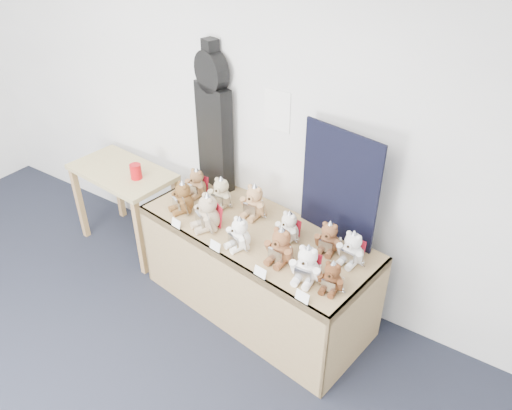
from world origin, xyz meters
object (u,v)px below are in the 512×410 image
Objects in this scene: display_table at (250,253)px; teddy_front_far_left at (183,198)px; side_table at (124,183)px; red_cup at (136,171)px; teddy_back_centre_right at (289,227)px; teddy_front_far_right at (307,265)px; teddy_front_end at (332,277)px; teddy_back_centre_left at (254,202)px; teddy_back_left at (221,194)px; teddy_back_end at (352,249)px; teddy_back_right at (329,238)px; teddy_front_left at (207,213)px; teddy_back_far_left at (197,183)px; guitar_case at (214,119)px; teddy_front_right at (281,247)px; teddy_front_centre at (239,234)px.

teddy_front_far_left is (-0.60, -0.02, 0.27)m from display_table.
red_cup reaches higher than side_table.
teddy_back_centre_right is at bearing 32.61° from teddy_front_far_left.
teddy_front_far_right is 1.23× the size of teddy_front_end.
teddy_front_far_right is at bearing -29.72° from teddy_back_centre_left.
teddy_back_left is at bearing 70.55° from teddy_front_far_left.
teddy_back_end is (0.83, -0.10, -0.01)m from teddy_back_centre_left.
teddy_back_left is at bearing 171.14° from teddy_back_right.
teddy_front_left is 1.21× the size of teddy_back_far_left.
teddy_back_end is 1.03× the size of teddy_back_far_left.
guitar_case reaches higher than teddy_back_left.
red_cup is 1.92m from teddy_back_end.
teddy_back_far_left is at bearing -177.58° from teddy_back_end.
display_table is 0.79m from teddy_front_end.
teddy_back_left is (0.81, 0.10, 0.02)m from red_cup.
teddy_back_far_left is (-0.35, 0.30, -0.02)m from teddy_front_left.
teddy_front_end is at bearing -3.54° from teddy_front_far_right.
teddy_back_end is (0.39, 0.25, -0.01)m from teddy_front_right.
teddy_front_far_left is 1.07× the size of teddy_back_far_left.
teddy_back_centre_right is at bearing -1.74° from guitar_case.
teddy_back_end is at bearing 38.36° from teddy_front_centre.
teddy_back_centre_right is (0.64, -0.08, -0.01)m from teddy_back_left.
teddy_back_centre_left reaches higher than teddy_back_far_left.
teddy_front_left is 1.32× the size of teddy_front_end.
teddy_back_centre_right is at bearing 47.82° from teddy_front_left.
display_table is 0.77m from teddy_back_end.
display_table is at bearing 0.11° from side_table.
teddy_back_left is 1.06× the size of teddy_back_right.
teddy_front_centre is 0.60m from teddy_back_right.
display_table is 7.23× the size of teddy_back_far_left.
side_table is 3.59× the size of teddy_back_left.
side_table is at bearing -162.98° from teddy_front_left.
red_cup is 1.10m from teddy_back_centre_left.
display_table is at bearing -170.21° from teddy_back_right.
guitar_case is 4.09× the size of teddy_front_far_right.
teddy_front_left reaches higher than teddy_back_left.
teddy_front_centre is (1.22, -0.25, 0.01)m from red_cup.
guitar_case is at bearing 168.85° from teddy_back_centre_right.
teddy_front_left is 1.08× the size of teddy_front_right.
display_table is at bearing 112.50° from teddy_front_centre.
teddy_front_centre is (0.32, -0.06, -0.02)m from teddy_front_left.
side_table is 2.17m from teddy_front_end.
side_table is at bearing -173.79° from teddy_back_end.
teddy_back_centre_left is (-0.11, 0.23, 0.27)m from display_table.
side_table is 3.35× the size of teddy_front_far_right.
teddy_front_end is at bearing -82.35° from teddy_back_end.
teddy_back_centre_left is at bearing 9.77° from side_table.
teddy_back_left is (-1.12, 0.38, 0.01)m from teddy_front_end.
teddy_front_far_right reaches higher than teddy_back_end.
teddy_back_centre_right is (0.85, 0.13, -0.01)m from teddy_front_far_left.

